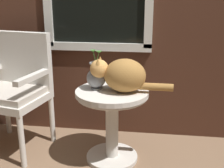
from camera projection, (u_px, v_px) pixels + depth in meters
name	position (u px, v px, depth m)	size (l,w,h in m)	color
wicker_side_table	(112.00, 112.00, 2.16)	(0.54, 0.54, 0.57)	silver
wicker_chair	(15.00, 85.00, 2.34)	(0.61, 0.57, 0.96)	silver
cat	(123.00, 75.00, 2.05)	(0.60, 0.25, 0.25)	#AD7A3D
pewter_vase_with_ivy	(96.00, 76.00, 2.12)	(0.15, 0.15, 0.29)	gray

